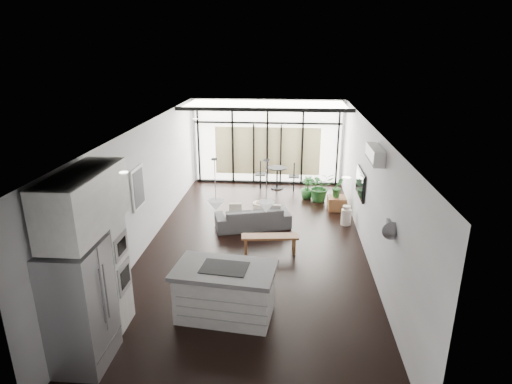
% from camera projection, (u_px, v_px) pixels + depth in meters
% --- Properties ---
extents(floor, '(5.00, 10.00, 0.00)m').
position_uv_depth(floor, '(255.00, 247.00, 9.91)').
color(floor, black).
rests_on(floor, ground).
extents(ceiling, '(5.00, 10.00, 0.00)m').
position_uv_depth(ceiling, '(255.00, 127.00, 9.00)').
color(ceiling, white).
rests_on(ceiling, ground).
extents(wall_left, '(0.02, 10.00, 2.80)m').
position_uv_depth(wall_left, '(145.00, 187.00, 9.64)').
color(wall_left, silver).
rests_on(wall_left, ground).
extents(wall_right, '(0.02, 10.00, 2.80)m').
position_uv_depth(wall_right, '(370.00, 193.00, 9.26)').
color(wall_right, silver).
rests_on(wall_right, ground).
extents(wall_back, '(5.00, 0.02, 2.80)m').
position_uv_depth(wall_back, '(268.00, 142.00, 14.16)').
color(wall_back, silver).
rests_on(wall_back, ground).
extents(wall_front, '(5.00, 0.02, 2.80)m').
position_uv_depth(wall_front, '(217.00, 334.00, 4.74)').
color(wall_front, silver).
rests_on(wall_front, ground).
extents(glazing, '(5.00, 0.20, 2.80)m').
position_uv_depth(glazing, '(267.00, 143.00, 14.05)').
color(glazing, black).
rests_on(glazing, ground).
extents(skylight, '(4.70, 1.90, 0.06)m').
position_uv_depth(skylight, '(266.00, 104.00, 12.78)').
color(skylight, white).
rests_on(skylight, ceiling).
extents(neighbour_building, '(3.50, 0.02, 1.60)m').
position_uv_depth(neighbour_building, '(267.00, 151.00, 14.21)').
color(neighbour_building, beige).
rests_on(neighbour_building, ground).
extents(island, '(1.79, 1.19, 0.92)m').
position_uv_depth(island, '(225.00, 292.00, 7.26)').
color(island, white).
rests_on(island, floor).
extents(cooktop, '(0.83, 0.60, 0.01)m').
position_uv_depth(cooktop, '(224.00, 268.00, 7.11)').
color(cooktop, black).
rests_on(cooktop, island).
extents(fridge, '(0.72, 0.90, 1.86)m').
position_uv_depth(fridge, '(80.00, 306.00, 6.05)').
color(fridge, '#A0A0A5').
rests_on(fridge, floor).
extents(appliance_column, '(0.55, 0.58, 2.14)m').
position_uv_depth(appliance_column, '(106.00, 267.00, 6.85)').
color(appliance_column, white).
rests_on(appliance_column, floor).
extents(upper_cabinets, '(0.62, 1.75, 0.86)m').
position_uv_depth(upper_cabinets, '(84.00, 202.00, 6.01)').
color(upper_cabinets, white).
rests_on(upper_cabinets, wall_left).
extents(pendant_left, '(0.26, 0.26, 0.18)m').
position_uv_depth(pendant_left, '(216.00, 206.00, 6.78)').
color(pendant_left, white).
rests_on(pendant_left, ceiling).
extents(pendant_right, '(0.26, 0.26, 0.18)m').
position_uv_depth(pendant_right, '(266.00, 207.00, 6.72)').
color(pendant_right, white).
rests_on(pendant_right, ceiling).
extents(sofa, '(1.97, 1.06, 0.74)m').
position_uv_depth(sofa, '(253.00, 214.00, 10.87)').
color(sofa, '#48494B').
rests_on(sofa, floor).
extents(console_bench, '(1.30, 0.45, 0.41)m').
position_uv_depth(console_bench, '(270.00, 244.00, 9.60)').
color(console_bench, brown).
rests_on(console_bench, floor).
extents(pouf, '(0.56, 0.56, 0.35)m').
position_uv_depth(pouf, '(261.00, 209.00, 11.74)').
color(pouf, beige).
rests_on(pouf, floor).
extents(crate, '(0.51, 0.51, 0.38)m').
position_uv_depth(crate, '(337.00, 203.00, 12.13)').
color(crate, brown).
rests_on(crate, floor).
extents(plant_tall, '(1.06, 1.11, 0.69)m').
position_uv_depth(plant_tall, '(320.00, 190.00, 12.76)').
color(plant_tall, '#266028').
rests_on(plant_tall, floor).
extents(plant_med, '(0.69, 0.79, 0.39)m').
position_uv_depth(plant_med, '(307.00, 192.00, 13.01)').
color(plant_med, '#266028').
rests_on(plant_med, floor).
extents(plant_crate, '(0.45, 0.64, 0.25)m').
position_uv_depth(plant_crate, '(337.00, 193.00, 12.03)').
color(plant_crate, '#266028').
rests_on(plant_crate, crate).
extents(milk_can, '(0.28, 0.28, 0.52)m').
position_uv_depth(milk_can, '(346.00, 215.00, 11.07)').
color(milk_can, silver).
rests_on(milk_can, floor).
extents(bistro_set, '(1.51, 0.77, 0.69)m').
position_uv_depth(bistro_set, '(277.00, 178.00, 13.85)').
color(bistro_set, black).
rests_on(bistro_set, floor).
extents(tv, '(0.05, 1.10, 0.65)m').
position_uv_depth(tv, '(361.00, 183.00, 10.24)').
color(tv, black).
rests_on(tv, wall_right).
extents(ac_unit, '(0.22, 0.90, 0.30)m').
position_uv_depth(ac_unit, '(375.00, 155.00, 8.17)').
color(ac_unit, white).
rests_on(ac_unit, wall_right).
extents(framed_art, '(0.04, 0.70, 0.90)m').
position_uv_depth(framed_art, '(138.00, 188.00, 9.12)').
color(framed_art, black).
rests_on(framed_art, wall_left).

